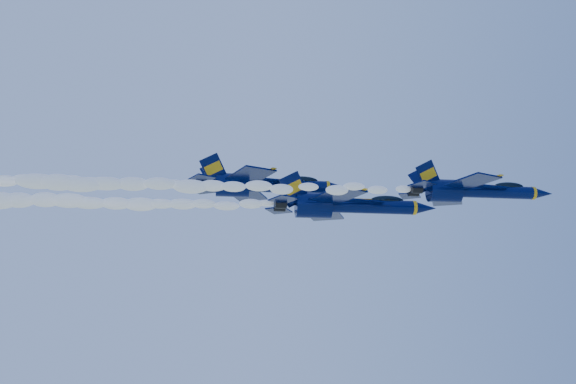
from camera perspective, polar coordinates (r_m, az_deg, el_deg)
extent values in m
cylinder|color=#030B38|center=(70.76, 17.98, 0.00)|extent=(8.01, 1.34, 1.34)
ellipsoid|color=#030B38|center=(68.62, 13.71, 0.10)|extent=(1.39, 2.40, 5.70)
cone|color=#030B38|center=(73.04, 21.67, -0.13)|extent=(2.31, 1.34, 1.34)
cylinder|color=#E3A110|center=(72.54, 20.92, -0.10)|extent=(0.31, 1.39, 1.39)
ellipsoid|color=black|center=(71.57, 19.04, 0.47)|extent=(3.21, 1.04, 0.88)
cube|color=#E3A110|center=(71.50, 19.06, 0.27)|extent=(3.74, 0.89, 0.16)
cube|color=#030B38|center=(66.03, 16.07, 0.92)|extent=(4.77, 5.66, 0.16)
cube|color=#030B38|center=(72.40, 13.95, -0.65)|extent=(4.77, 5.66, 0.16)
cube|color=#E3A110|center=(66.54, 17.05, 0.96)|extent=(2.15, 4.46, 0.09)
cube|color=#E3A110|center=(72.87, 14.86, -0.61)|extent=(2.15, 4.46, 0.09)
cube|color=#030B38|center=(67.50, 12.35, 1.50)|extent=(2.90, 0.92, 3.12)
cube|color=#030B38|center=(69.20, 11.86, 1.05)|extent=(2.90, 0.92, 3.12)
cylinder|color=black|center=(67.07, 11.39, 0.28)|extent=(1.07, 0.98, 0.98)
cylinder|color=black|center=(68.13, 11.09, 0.02)|extent=(1.07, 0.98, 0.98)
cube|color=#E3A110|center=(69.88, 15.94, 0.61)|extent=(9.79, 0.31, 0.07)
ellipsoid|color=white|center=(64.36, -6.14, 0.51)|extent=(39.49, 1.74, 1.56)
cylinder|color=#030B38|center=(74.87, 7.46, -1.30)|extent=(9.80, 1.63, 1.63)
ellipsoid|color=#030B38|center=(73.51, 2.27, -1.20)|extent=(1.70, 2.94, 6.97)
cone|color=#030B38|center=(76.63, 12.05, -1.41)|extent=(2.83, 1.63, 1.63)
cylinder|color=#E3A110|center=(76.23, 11.12, -1.39)|extent=(0.38, 1.70, 1.70)
ellipsoid|color=black|center=(75.53, 8.80, -0.73)|extent=(3.92, 1.27, 1.08)
cube|color=#E3A110|center=(75.45, 8.81, -0.97)|extent=(4.57, 1.09, 0.20)
cube|color=#030B38|center=(69.70, 4.41, -0.32)|extent=(5.84, 6.92, 0.20)
cube|color=#030B38|center=(78.00, 3.20, -1.98)|extent=(5.84, 6.92, 0.20)
cube|color=#E3A110|center=(70.03, 5.63, -0.27)|extent=(2.63, 5.45, 0.11)
cube|color=#E3A110|center=(78.30, 4.30, -1.93)|extent=(2.63, 5.45, 0.11)
cube|color=#030B38|center=(72.53, 0.52, 0.37)|extent=(3.55, 1.12, 3.82)
cube|color=#030B38|center=(74.71, 0.30, -0.10)|extent=(3.55, 1.12, 3.82)
cylinder|color=black|center=(72.33, -0.63, -1.02)|extent=(1.31, 1.20, 1.20)
cylinder|color=black|center=(73.70, -0.75, -1.29)|extent=(1.31, 1.20, 1.20)
cube|color=#E3A110|center=(74.36, 5.00, -0.60)|extent=(11.98, 0.38, 0.09)
ellipsoid|color=white|center=(73.74, -16.58, -0.83)|extent=(39.49, 2.12, 1.91)
cylinder|color=#030B38|center=(81.79, -0.02, 0.50)|extent=(10.06, 1.68, 1.68)
ellipsoid|color=#030B38|center=(81.30, -4.96, 0.62)|extent=(1.74, 3.02, 7.15)
cone|color=#030B38|center=(82.76, 4.44, 0.36)|extent=(2.90, 1.68, 1.68)
cylinder|color=#E3A110|center=(82.52, 3.53, 0.39)|extent=(0.39, 1.74, 1.74)
ellipsoid|color=black|center=(82.26, 1.29, 1.02)|extent=(4.02, 1.31, 1.11)
cube|color=#E3A110|center=(82.17, 1.29, 0.80)|extent=(4.69, 1.12, 0.20)
cube|color=#030B38|center=(77.11, -3.35, 1.53)|extent=(5.99, 7.10, 0.20)
cube|color=#030B38|center=(85.69, -3.71, -0.21)|extent=(5.99, 7.10, 0.20)
cube|color=#E3A110|center=(77.24, -2.19, 1.57)|extent=(2.69, 5.60, 0.11)
cube|color=#E3A110|center=(85.81, -2.66, -0.17)|extent=(2.69, 5.60, 0.11)
cube|color=#030B38|center=(80.65, -6.65, 2.09)|extent=(3.64, 1.15, 3.92)
cube|color=#030B38|center=(82.89, -6.65, 1.60)|extent=(3.64, 1.15, 3.92)
cylinder|color=black|center=(80.58, -7.72, 0.81)|extent=(1.34, 1.23, 1.23)
cylinder|color=black|center=(81.98, -7.71, 0.53)|extent=(1.34, 1.23, 1.23)
cube|color=#E3A110|center=(81.74, -2.36, 1.16)|extent=(12.29, 0.39, 0.09)
ellipsoid|color=white|center=(84.17, -21.67, 0.92)|extent=(39.49, 2.18, 1.96)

